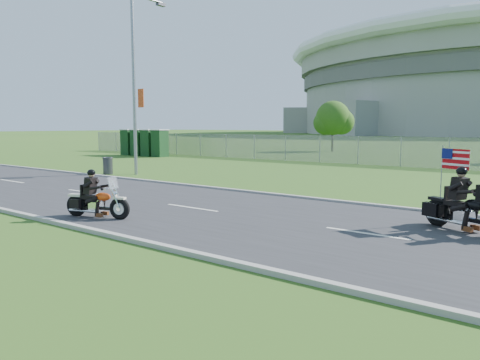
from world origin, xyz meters
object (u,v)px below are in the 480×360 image
Objects in this scene: porta_toilet_d at (129,143)px; motorcycle_follow at (466,211)px; porta_toilet_b at (149,143)px; trash_can at (108,166)px; streetlight at (137,72)px; motorcycle_lead at (96,203)px; porta_toilet_a at (160,144)px; porta_toilet_c at (139,143)px.

porta_toilet_d is 35.55m from motorcycle_follow.
trash_can is (10.07, -11.90, -0.69)m from porta_toilet_b.
streetlight is at bearing 39.53° from trash_can.
motorcycle_lead is (20.28, -19.87, -0.68)m from porta_toilet_b.
trash_can is at bearing -42.76° from porta_toilet_d.
porta_toilet_a is at bearing 115.20° from motorcycle_lead.
porta_toilet_c is 0.97× the size of motorcycle_follow.
streetlight reaches higher than porta_toilet_b.
streetlight is at bearing -169.19° from motorcycle_follow.
motorcycle_lead is (23.08, -19.87, -0.68)m from porta_toilet_d.
motorcycle_follow is at bearing 8.75° from motorcycle_lead.
motorcycle_follow is (9.03, 4.62, 0.11)m from motorcycle_lead.
porta_toilet_a is 1.00× the size of porta_toilet_c.
motorcycle_follow is 2.56× the size of trash_can.
motorcycle_lead is (18.88, -19.87, -0.68)m from porta_toilet_a.
streetlight is at bearing -47.09° from porta_toilet_a.
porta_toilet_b is 1.00× the size of porta_toilet_d.
streetlight is 19.12m from motorcycle_follow.
porta_toilet_d is (-14.22, 10.78, -4.49)m from streetlight.
motorcycle_follow is (29.31, -15.25, -0.57)m from porta_toilet_b.
porta_toilet_b is at bearing 0.00° from porta_toilet_d.
motorcycle_follow is (17.89, -4.47, -5.06)m from streetlight.
motorcycle_follow is at bearing -26.41° from porta_toilet_c.
trash_can is (11.47, -11.90, -0.69)m from porta_toilet_c.
porta_toilet_c is 1.00× the size of porta_toilet_d.
porta_toilet_d is (-4.20, 0.00, 0.00)m from porta_toilet_a.
porta_toilet_c is at bearing 119.16° from motorcycle_lead.
porta_toilet_d is at bearing 120.94° from motorcycle_lead.
motorcycle_lead is (21.68, -19.87, -0.68)m from porta_toilet_c.
motorcycle_lead is at bearing -44.42° from porta_toilet_b.
motorcycle_lead is at bearing -40.73° from porta_toilet_d.
porta_toilet_d is 1.09× the size of motorcycle_lead.
porta_toilet_a is 1.40m from porta_toilet_b.
porta_toilet_a reaches higher than motorcycle_lead.
streetlight reaches higher than porta_toilet_c.
streetlight is 18.40m from porta_toilet_d.
porta_toilet_a is 4.20m from porta_toilet_d.
porta_toilet_c is (-2.80, 0.00, 0.00)m from porta_toilet_a.
porta_toilet_b and porta_toilet_d have the same top height.
motorcycle_lead reaches higher than trash_can.
motorcycle_lead is 0.89× the size of motorcycle_follow.
motorcycle_lead is at bearing -45.75° from streetlight.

